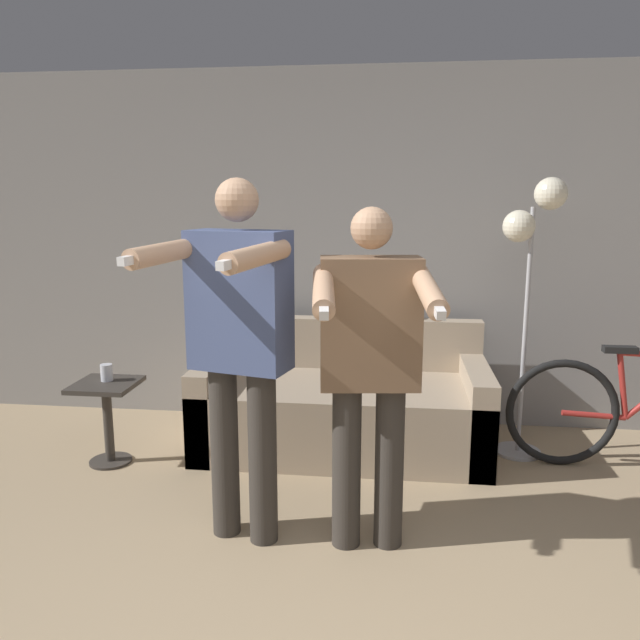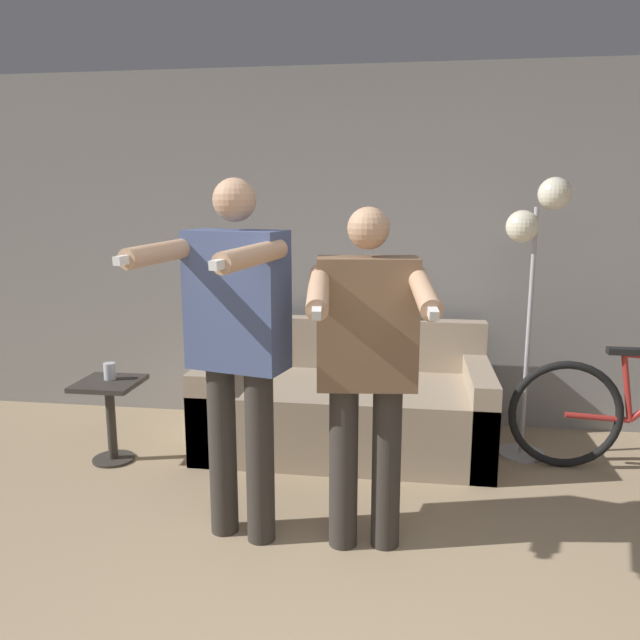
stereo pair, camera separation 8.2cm
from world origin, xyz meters
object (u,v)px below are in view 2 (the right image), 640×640
cup (110,371)px  cat (383,309)px  couch (345,407)px  floor_lamp (536,244)px  person_left (236,337)px  side_table (110,405)px  person_right (367,359)px

cup → cat: bearing=24.3°
couch → floor_lamp: bearing=1.0°
person_left → cup: 1.43m
couch → side_table: 1.54m
couch → cup: size_ratio=17.87×
side_table → person_right: bearing=-24.9°
couch → person_right: 1.42m
couch → person_right: size_ratio=1.16×
side_table → cup: cup is taller
floor_lamp → cup: size_ratio=16.90×
floor_lamp → couch: bearing=-179.0°
cat → side_table: 1.96m
couch → cup: (-1.48, -0.41, 0.31)m
floor_lamp → cup: (-2.67, -0.43, -0.81)m
cat → person_right: bearing=-90.1°
couch → cat: bearing=58.0°
couch → cup: couch is taller
person_left → couch: bearing=86.2°
person_left → person_right: person_left is taller
cat → side_table: bearing=-154.5°
couch → floor_lamp: floor_lamp is taller
person_left → side_table: 1.48m
cat → side_table: (-1.70, -0.81, -0.53)m
person_left → side_table: person_left is taller
person_left → person_right: bearing=13.9°
floor_lamp → cup: floor_lamp is taller
cat → cup: cat is taller
person_right → side_table: size_ratio=3.07×
person_left → cup: (-1.08, 0.83, -0.44)m
cat → floor_lamp: size_ratio=0.25×
couch → side_table: bearing=-163.0°
cat → cup: size_ratio=4.19×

